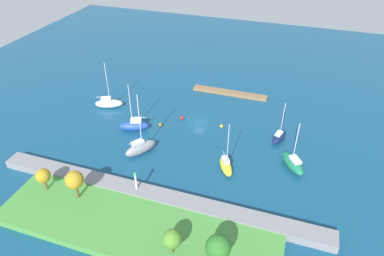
{
  "coord_description": "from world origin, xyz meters",
  "views": [
    {
      "loc": [
        -20.56,
        65.73,
        45.64
      ],
      "look_at": [
        0.0,
        5.06,
        1.5
      ],
      "focal_mm": 32.53,
      "sensor_mm": 36.0,
      "label": 1
    }
  ],
  "objects_px": {
    "sailboat_yellow_far_north": "(226,166)",
    "sailboat_blue_lone_south": "(134,125)",
    "sailboat_green_near_pier": "(293,163)",
    "mooring_buoy_yellow": "(221,126)",
    "sailboat_gray_far_south": "(141,148)",
    "mooring_buoy_orange": "(160,125)",
    "mooring_buoy_red": "(182,118)",
    "harbor_beacon": "(136,179)",
    "sailboat_navy_outer_mooring": "(279,137)",
    "pier_dock": "(230,93)",
    "sailboat_white_center_basin": "(109,103)",
    "park_tree_mideast": "(218,247)",
    "park_tree_east": "(172,239)",
    "park_tree_west": "(74,180)",
    "park_tree_midwest": "(43,176)"
  },
  "relations": [
    {
      "from": "mooring_buoy_orange",
      "to": "sailboat_green_near_pier",
      "type": "bearing_deg",
      "value": 170.39
    },
    {
      "from": "sailboat_gray_far_south",
      "to": "mooring_buoy_red",
      "type": "relative_size",
      "value": 16.49
    },
    {
      "from": "pier_dock",
      "to": "park_tree_mideast",
      "type": "height_order",
      "value": "park_tree_mideast"
    },
    {
      "from": "pier_dock",
      "to": "sailboat_yellow_far_north",
      "type": "relative_size",
      "value": 1.83
    },
    {
      "from": "park_tree_mideast",
      "to": "sailboat_gray_far_south",
      "type": "bearing_deg",
      "value": -43.52
    },
    {
      "from": "park_tree_east",
      "to": "harbor_beacon",
      "type": "bearing_deg",
      "value": -43.14
    },
    {
      "from": "pier_dock",
      "to": "park_tree_east",
      "type": "height_order",
      "value": "park_tree_east"
    },
    {
      "from": "sailboat_navy_outer_mooring",
      "to": "sailboat_yellow_far_north",
      "type": "height_order",
      "value": "sailboat_yellow_far_north"
    },
    {
      "from": "sailboat_gray_far_south",
      "to": "sailboat_yellow_far_north",
      "type": "bearing_deg",
      "value": -54.35
    },
    {
      "from": "pier_dock",
      "to": "sailboat_blue_lone_south",
      "type": "relative_size",
      "value": 1.72
    },
    {
      "from": "harbor_beacon",
      "to": "mooring_buoy_orange",
      "type": "xyz_separation_m",
      "value": [
        4.73,
        -21.69,
        -3.31
      ]
    },
    {
      "from": "pier_dock",
      "to": "sailboat_yellow_far_north",
      "type": "distance_m",
      "value": 30.8
    },
    {
      "from": "sailboat_green_near_pier",
      "to": "mooring_buoy_yellow",
      "type": "bearing_deg",
      "value": 27.06
    },
    {
      "from": "sailboat_green_near_pier",
      "to": "mooring_buoy_yellow",
      "type": "xyz_separation_m",
      "value": [
        16.87,
        -9.16,
        -0.81
      ]
    },
    {
      "from": "sailboat_navy_outer_mooring",
      "to": "sailboat_white_center_basin",
      "type": "bearing_deg",
      "value": 106.02
    },
    {
      "from": "sailboat_green_near_pier",
      "to": "park_tree_midwest",
      "type": "bearing_deg",
      "value": 83.23
    },
    {
      "from": "park_tree_east",
      "to": "sailboat_gray_far_south",
      "type": "xyz_separation_m",
      "value": [
        15.39,
        -21.18,
        -2.89
      ]
    },
    {
      "from": "park_tree_mideast",
      "to": "sailboat_navy_outer_mooring",
      "type": "height_order",
      "value": "sailboat_navy_outer_mooring"
    },
    {
      "from": "mooring_buoy_orange",
      "to": "park_tree_east",
      "type": "bearing_deg",
      "value": 116.06
    },
    {
      "from": "sailboat_gray_far_south",
      "to": "sailboat_yellow_far_north",
      "type": "distance_m",
      "value": 18.04
    },
    {
      "from": "mooring_buoy_orange",
      "to": "mooring_buoy_red",
      "type": "relative_size",
      "value": 0.84
    },
    {
      "from": "sailboat_yellow_far_north",
      "to": "mooring_buoy_red",
      "type": "height_order",
      "value": "sailboat_yellow_far_north"
    },
    {
      "from": "sailboat_navy_outer_mooring",
      "to": "sailboat_blue_lone_south",
      "type": "relative_size",
      "value": 0.81
    },
    {
      "from": "park_tree_mideast",
      "to": "sailboat_white_center_basin",
      "type": "relative_size",
      "value": 0.47
    },
    {
      "from": "park_tree_mideast",
      "to": "mooring_buoy_red",
      "type": "bearing_deg",
      "value": -62.81
    },
    {
      "from": "park_tree_mideast",
      "to": "sailboat_blue_lone_south",
      "type": "bearing_deg",
      "value": -46.14
    },
    {
      "from": "pier_dock",
      "to": "sailboat_gray_far_south",
      "type": "distance_m",
      "value": 32.9
    },
    {
      "from": "sailboat_navy_outer_mooring",
      "to": "sailboat_yellow_far_north",
      "type": "relative_size",
      "value": 0.85
    },
    {
      "from": "harbor_beacon",
      "to": "sailboat_white_center_basin",
      "type": "bearing_deg",
      "value": -51.35
    },
    {
      "from": "pier_dock",
      "to": "harbor_beacon",
      "type": "relative_size",
      "value": 5.36
    },
    {
      "from": "park_tree_midwest",
      "to": "mooring_buoy_orange",
      "type": "distance_m",
      "value": 29.01
    },
    {
      "from": "mooring_buoy_orange",
      "to": "park_tree_mideast",
      "type": "bearing_deg",
      "value": 125.16
    },
    {
      "from": "sailboat_yellow_far_north",
      "to": "sailboat_blue_lone_south",
      "type": "bearing_deg",
      "value": -134.36
    },
    {
      "from": "sailboat_green_near_pier",
      "to": "sailboat_gray_far_south",
      "type": "bearing_deg",
      "value": 65.86
    },
    {
      "from": "sailboat_yellow_far_north",
      "to": "sailboat_green_near_pier",
      "type": "relative_size",
      "value": 1.06
    },
    {
      "from": "sailboat_yellow_far_north",
      "to": "sailboat_green_near_pier",
      "type": "xyz_separation_m",
      "value": [
        -12.34,
        -4.81,
        0.17
      ]
    },
    {
      "from": "park_tree_west",
      "to": "sailboat_blue_lone_south",
      "type": "distance_m",
      "value": 23.67
    },
    {
      "from": "pier_dock",
      "to": "sailboat_white_center_basin",
      "type": "xyz_separation_m",
      "value": [
        27.21,
        16.51,
        0.86
      ]
    },
    {
      "from": "pier_dock",
      "to": "park_tree_east",
      "type": "xyz_separation_m",
      "value": [
        -3.88,
        51.98,
        3.97
      ]
    },
    {
      "from": "sailboat_yellow_far_north",
      "to": "sailboat_blue_lone_south",
      "type": "xyz_separation_m",
      "value": [
        23.13,
        -6.64,
        0.23
      ]
    },
    {
      "from": "park_tree_east",
      "to": "mooring_buoy_red",
      "type": "height_order",
      "value": "park_tree_east"
    },
    {
      "from": "sailboat_yellow_far_north",
      "to": "sailboat_white_center_basin",
      "type": "height_order",
      "value": "sailboat_white_center_basin"
    },
    {
      "from": "harbor_beacon",
      "to": "sailboat_blue_lone_south",
      "type": "bearing_deg",
      "value": -62.25
    },
    {
      "from": "sailboat_yellow_far_north",
      "to": "mooring_buoy_orange",
      "type": "height_order",
      "value": "sailboat_yellow_far_north"
    },
    {
      "from": "sailboat_yellow_far_north",
      "to": "sailboat_gray_far_south",
      "type": "bearing_deg",
      "value": -116.12
    },
    {
      "from": "park_tree_west",
      "to": "mooring_buoy_yellow",
      "type": "relative_size",
      "value": 7.39
    },
    {
      "from": "harbor_beacon",
      "to": "park_tree_east",
      "type": "relative_size",
      "value": 0.83
    },
    {
      "from": "park_tree_mideast",
      "to": "mooring_buoy_yellow",
      "type": "bearing_deg",
      "value": -76.35
    },
    {
      "from": "harbor_beacon",
      "to": "sailboat_yellow_far_north",
      "type": "xyz_separation_m",
      "value": [
        -13.48,
        -11.72,
        -2.65
      ]
    },
    {
      "from": "mooring_buoy_orange",
      "to": "pier_dock",
      "type": "bearing_deg",
      "value": -120.18
    }
  ]
}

